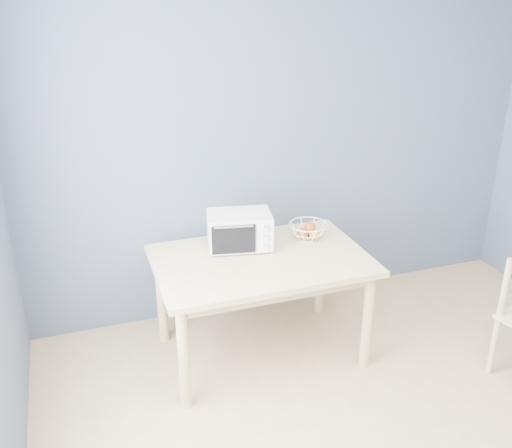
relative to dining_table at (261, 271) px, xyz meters
name	(u,v)px	position (x,y,z in m)	size (l,w,h in m)	color
room	(493,285)	(0.45, -1.56, 0.65)	(4.01, 4.51, 2.61)	tan
dining_table	(261,271)	(0.00, 0.00, 0.00)	(1.40, 0.90, 0.75)	#CDB67B
toaster_oven	(237,230)	(-0.10, 0.20, 0.23)	(0.47, 0.37, 0.25)	white
fruit_basket	(308,231)	(0.41, 0.16, 0.17)	(0.27, 0.27, 0.14)	white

